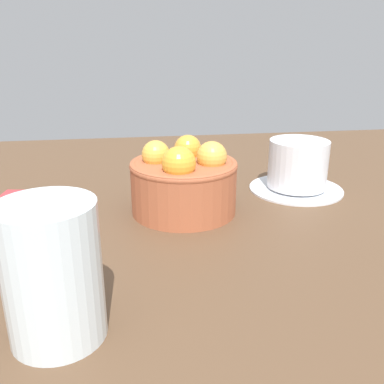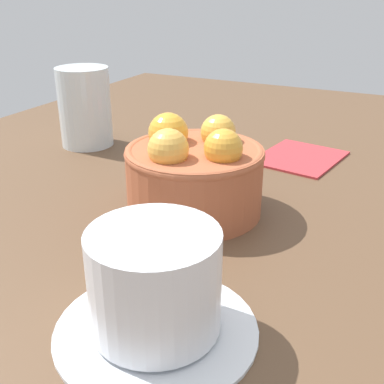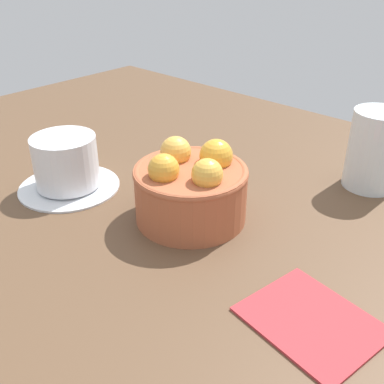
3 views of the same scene
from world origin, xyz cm
name	(u,v)px [view 3 (image 3 of 3)]	position (x,y,z in cm)	size (l,w,h in cm)	color
ground_plane	(191,228)	(0.00, 0.00, -1.68)	(133.34, 93.68, 3.36)	brown
terracotta_bowl	(191,187)	(-0.01, 0.05, 4.40)	(14.24, 14.24, 9.96)	#AD5938
coffee_cup	(66,166)	(-18.30, -5.98, 3.53)	(14.31, 14.31, 7.84)	silver
water_glass	(375,150)	(13.02, 23.92, 5.62)	(7.48, 7.48, 11.24)	silver
folded_napkin	(311,320)	(20.88, -5.87, 0.30)	(11.93, 9.88, 0.60)	#B23338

